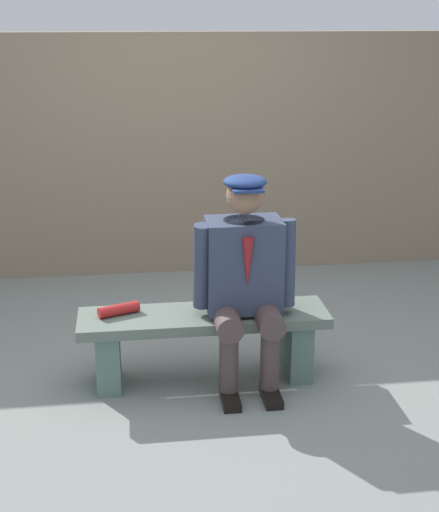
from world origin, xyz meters
TOP-DOWN VIEW (x-y plane):
  - ground_plane at (0.00, 0.00)m, footprint 30.00×30.00m
  - bench at (0.00, 0.00)m, footprint 1.47×0.37m
  - seated_man at (-0.23, 0.05)m, footprint 0.60×0.56m
  - rolled_magazine at (0.49, -0.04)m, footprint 0.25×0.15m
  - stadium_wall at (0.00, -2.04)m, footprint 12.00×0.24m

SIDE VIEW (x-z plane):
  - ground_plane at x=0.00m, z-range 0.00..0.00m
  - bench at x=0.00m, z-range 0.08..0.51m
  - rolled_magazine at x=0.49m, z-range 0.43..0.49m
  - seated_man at x=-0.23m, z-range 0.06..1.31m
  - stadium_wall at x=0.00m, z-range 0.00..1.96m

